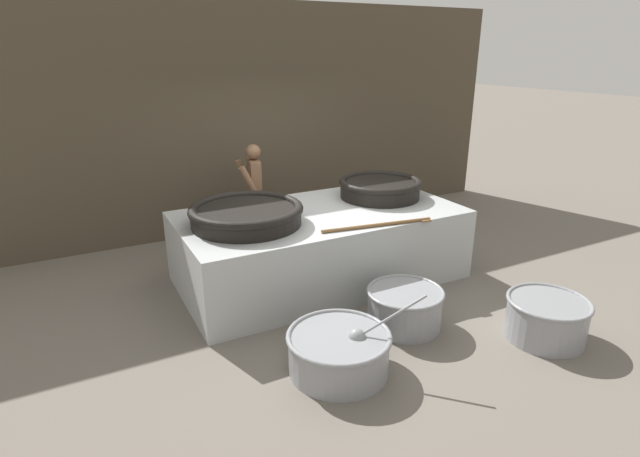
{
  "coord_description": "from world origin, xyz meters",
  "views": [
    {
      "loc": [
        -2.77,
        -5.25,
        2.82
      ],
      "look_at": [
        0.0,
        0.0,
        0.68
      ],
      "focal_mm": 28.0,
      "sensor_mm": 36.0,
      "label": 1
    }
  ],
  "objects_px": {
    "cook": "(254,192)",
    "prep_bowl_vegetables": "(339,350)",
    "prep_bowl_extra": "(547,317)",
    "giant_wok_far": "(380,187)",
    "prep_bowl_meat": "(405,306)",
    "giant_wok_near": "(246,214)"
  },
  "relations": [
    {
      "from": "cook",
      "to": "prep_bowl_meat",
      "type": "distance_m",
      "value": 3.06
    },
    {
      "from": "prep_bowl_extra",
      "to": "giant_wok_near",
      "type": "bearing_deg",
      "value": 135.09
    },
    {
      "from": "giant_wok_far",
      "to": "prep_bowl_extra",
      "type": "bearing_deg",
      "value": -82.3
    },
    {
      "from": "giant_wok_near",
      "to": "prep_bowl_meat",
      "type": "relative_size",
      "value": 1.6
    },
    {
      "from": "giant_wok_far",
      "to": "prep_bowl_meat",
      "type": "relative_size",
      "value": 1.36
    },
    {
      "from": "giant_wok_far",
      "to": "cook",
      "type": "height_order",
      "value": "cook"
    },
    {
      "from": "cook",
      "to": "prep_bowl_extra",
      "type": "xyz_separation_m",
      "value": [
        1.69,
        -3.82,
        -0.6
      ]
    },
    {
      "from": "cook",
      "to": "prep_bowl_extra",
      "type": "distance_m",
      "value": 4.22
    },
    {
      "from": "prep_bowl_meat",
      "to": "prep_bowl_extra",
      "type": "bearing_deg",
      "value": -37.59
    },
    {
      "from": "prep_bowl_vegetables",
      "to": "giant_wok_far",
      "type": "bearing_deg",
      "value": 48.55
    },
    {
      "from": "giant_wok_near",
      "to": "prep_bowl_meat",
      "type": "bearing_deg",
      "value": -50.43
    },
    {
      "from": "giant_wok_far",
      "to": "cook",
      "type": "bearing_deg",
      "value": 136.85
    },
    {
      "from": "cook",
      "to": "giant_wok_near",
      "type": "bearing_deg",
      "value": 78.86
    },
    {
      "from": "prep_bowl_extra",
      "to": "prep_bowl_vegetables",
      "type": "bearing_deg",
      "value": 166.82
    },
    {
      "from": "giant_wok_near",
      "to": "prep_bowl_extra",
      "type": "distance_m",
      "value": 3.4
    },
    {
      "from": "cook",
      "to": "prep_bowl_vegetables",
      "type": "height_order",
      "value": "cook"
    },
    {
      "from": "giant_wok_near",
      "to": "prep_bowl_vegetables",
      "type": "height_order",
      "value": "giant_wok_near"
    },
    {
      "from": "giant_wok_near",
      "to": "prep_bowl_extra",
      "type": "xyz_separation_m",
      "value": [
        2.34,
        -2.34,
        -0.79
      ]
    },
    {
      "from": "prep_bowl_meat",
      "to": "prep_bowl_extra",
      "type": "height_order",
      "value": "prep_bowl_extra"
    },
    {
      "from": "prep_bowl_vegetables",
      "to": "prep_bowl_meat",
      "type": "xyz_separation_m",
      "value": [
        1.02,
        0.37,
        0.02
      ]
    },
    {
      "from": "giant_wok_far",
      "to": "cook",
      "type": "relative_size",
      "value": 0.73
    },
    {
      "from": "giant_wok_far",
      "to": "prep_bowl_extra",
      "type": "xyz_separation_m",
      "value": [
        0.35,
        -2.55,
        -0.8
      ]
    }
  ]
}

